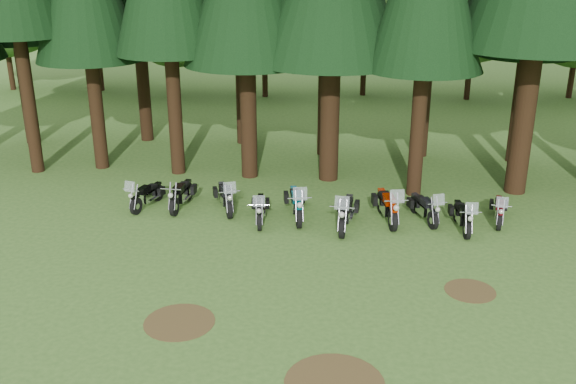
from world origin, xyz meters
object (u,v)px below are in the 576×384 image
(motorcycle_5, at_px, (346,213))
(motorcycle_8, at_px, (462,217))
(motorcycle_0, at_px, (147,196))
(motorcycle_1, at_px, (181,195))
(motorcycle_4, at_px, (296,204))
(motorcycle_2, at_px, (225,198))
(motorcycle_6, at_px, (387,207))
(motorcycle_9, at_px, (499,211))
(motorcycle_7, at_px, (424,209))
(motorcycle_3, at_px, (260,210))

(motorcycle_5, xyz_separation_m, motorcycle_8, (3.87, 0.29, -0.06))
(motorcycle_0, distance_m, motorcycle_1, 1.25)
(motorcycle_1, bearing_deg, motorcycle_8, -2.34)
(motorcycle_1, xyz_separation_m, motorcycle_4, (4.26, -0.52, 0.05))
(motorcycle_2, relative_size, motorcycle_6, 0.89)
(motorcycle_6, bearing_deg, motorcycle_4, 169.96)
(motorcycle_1, relative_size, motorcycle_4, 0.91)
(motorcycle_9, bearing_deg, motorcycle_6, -166.44)
(motorcycle_0, bearing_deg, motorcycle_6, 12.41)
(motorcycle_7, distance_m, motorcycle_8, 1.36)
(motorcycle_6, distance_m, motorcycle_9, 3.83)
(motorcycle_8, bearing_deg, motorcycle_1, 169.93)
(motorcycle_0, xyz_separation_m, motorcycle_7, (9.91, -0.10, 0.01))
(motorcycle_2, height_order, motorcycle_6, motorcycle_6)
(motorcycle_1, bearing_deg, motorcycle_9, 2.32)
(motorcycle_5, relative_size, motorcycle_8, 1.14)
(motorcycle_5, relative_size, motorcycle_9, 1.22)
(motorcycle_5, height_order, motorcycle_9, motorcycle_5)
(motorcycle_5, distance_m, motorcycle_9, 5.32)
(motorcycle_6, xyz_separation_m, motorcycle_7, (1.27, 0.17, -0.08))
(motorcycle_2, bearing_deg, motorcycle_5, -35.22)
(motorcycle_8, bearing_deg, motorcycle_2, 169.48)
(motorcycle_5, height_order, motorcycle_6, motorcycle_6)
(motorcycle_2, distance_m, motorcycle_7, 7.02)
(motorcycle_0, distance_m, motorcycle_3, 4.39)
(motorcycle_6, bearing_deg, motorcycle_3, 175.63)
(motorcycle_0, height_order, motorcycle_8, motorcycle_8)
(motorcycle_3, bearing_deg, motorcycle_2, 139.52)
(motorcycle_7, height_order, motorcycle_8, motorcycle_8)
(motorcycle_1, height_order, motorcycle_7, motorcycle_7)
(motorcycle_2, relative_size, motorcycle_5, 0.89)
(motorcycle_1, distance_m, motorcycle_6, 7.41)
(motorcycle_0, distance_m, motorcycle_6, 8.65)
(motorcycle_0, bearing_deg, motorcycle_9, 14.46)
(motorcycle_0, bearing_deg, motorcycle_3, 2.94)
(motorcycle_2, bearing_deg, motorcycle_4, -30.84)
(motorcycle_1, relative_size, motorcycle_2, 1.02)
(motorcycle_2, height_order, motorcycle_9, motorcycle_2)
(motorcycle_0, height_order, motorcycle_2, motorcycle_2)
(motorcycle_0, height_order, motorcycle_9, motorcycle_0)
(motorcycle_4, relative_size, motorcycle_8, 1.14)
(motorcycle_5, distance_m, motorcycle_8, 3.88)
(motorcycle_3, distance_m, motorcycle_4, 1.29)
(motorcycle_6, bearing_deg, motorcycle_8, -22.82)
(motorcycle_3, bearing_deg, motorcycle_9, -1.00)
(motorcycle_0, relative_size, motorcycle_3, 0.98)
(motorcycle_2, distance_m, motorcycle_9, 9.56)
(motorcycle_4, xyz_separation_m, motorcycle_5, (1.75, -0.64, 0.00))
(motorcycle_1, height_order, motorcycle_4, motorcycle_4)
(motorcycle_1, distance_m, motorcycle_5, 6.12)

